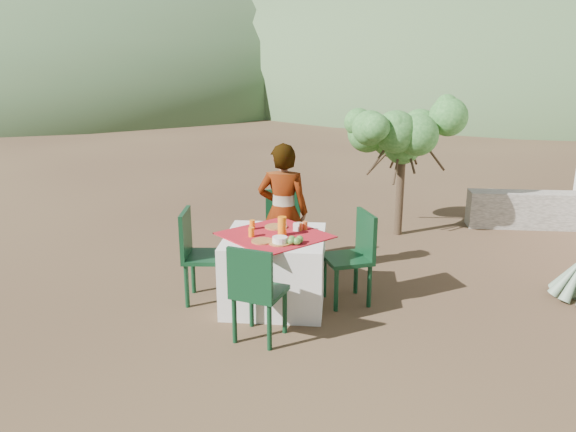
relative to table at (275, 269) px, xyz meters
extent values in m
plane|color=#372119|center=(0.32, -0.34, -0.38)|extent=(160.00, 160.00, 0.00)
cube|color=white|center=(0.00, 0.00, 0.00)|extent=(1.02, 1.02, 0.75)
cube|color=#A61824|center=(0.00, 0.00, 0.38)|extent=(1.30, 1.30, 0.01)
cylinder|color=black|center=(-0.19, 0.88, -0.15)|extent=(0.05, 0.05, 0.46)
cylinder|color=black|center=(0.16, 0.91, -0.15)|extent=(0.05, 0.05, 0.46)
cylinder|color=black|center=(-0.22, 1.23, -0.15)|extent=(0.05, 0.05, 0.46)
cylinder|color=black|center=(0.13, 1.25, -0.15)|extent=(0.05, 0.05, 0.46)
cube|color=black|center=(-0.03, 1.07, 0.08)|extent=(0.46, 0.46, 0.04)
cube|color=black|center=(-0.04, 1.26, 0.33)|extent=(0.43, 0.07, 0.45)
cylinder|color=black|center=(0.17, -0.66, -0.15)|extent=(0.05, 0.05, 0.46)
cylinder|color=black|center=(-0.16, -0.56, -0.15)|extent=(0.05, 0.05, 0.46)
cylinder|color=black|center=(0.07, -0.99, -0.15)|extent=(0.05, 0.05, 0.46)
cylinder|color=black|center=(-0.26, -0.89, -0.15)|extent=(0.05, 0.05, 0.46)
cube|color=black|center=(-0.05, -0.77, 0.08)|extent=(0.54, 0.54, 0.04)
cube|color=black|center=(-0.10, -0.96, 0.33)|extent=(0.42, 0.17, 0.45)
cylinder|color=black|center=(-0.53, -0.17, -0.13)|extent=(0.05, 0.05, 0.49)
cylinder|color=black|center=(-0.56, 0.20, -0.13)|extent=(0.05, 0.05, 0.49)
cylinder|color=black|center=(-0.90, -0.20, -0.13)|extent=(0.05, 0.05, 0.49)
cylinder|color=black|center=(-0.93, 0.17, -0.13)|extent=(0.05, 0.05, 0.49)
cube|color=black|center=(-0.73, 0.00, 0.11)|extent=(0.49, 0.49, 0.04)
cube|color=black|center=(-0.93, -0.01, 0.37)|extent=(0.08, 0.46, 0.48)
cylinder|color=black|center=(0.52, 0.20, -0.14)|extent=(0.05, 0.05, 0.48)
cylinder|color=black|center=(0.65, -0.14, -0.14)|extent=(0.05, 0.05, 0.48)
cylinder|color=black|center=(0.86, 0.33, -0.14)|extent=(0.05, 0.05, 0.48)
cylinder|color=black|center=(0.99, -0.01, -0.14)|extent=(0.05, 0.05, 0.48)
cube|color=black|center=(0.75, 0.10, 0.10)|extent=(0.58, 0.58, 0.04)
cube|color=black|center=(0.94, 0.17, 0.36)|extent=(0.20, 0.44, 0.47)
imported|color=#8C6651|center=(0.01, 0.71, 0.42)|extent=(0.60, 0.40, 1.60)
cylinder|color=#3E301F|center=(1.52, 2.52, 0.28)|extent=(0.11, 0.11, 1.31)
sphere|color=#225920|center=(1.52, 2.52, 0.93)|extent=(0.56, 0.56, 0.56)
sphere|color=#225920|center=(2.03, 2.52, 1.07)|extent=(0.52, 0.52, 0.52)
sphere|color=#225920|center=(1.05, 2.61, 1.03)|extent=(0.49, 0.49, 0.49)
sphere|color=#225920|center=(1.61, 3.03, 1.12)|extent=(0.51, 0.51, 0.51)
sphere|color=#225920|center=(1.56, 2.05, 0.98)|extent=(0.45, 0.45, 0.45)
cone|color=gray|center=(3.26, 0.58, -0.11)|extent=(0.21, 0.40, 0.57)
cone|color=gray|center=(3.18, 0.53, -0.11)|extent=(0.36, 0.31, 0.58)
cone|color=gray|center=(3.15, 0.44, -0.11)|extent=(0.41, 0.14, 0.56)
cone|color=gray|center=(3.18, 0.35, -0.11)|extent=(0.37, 0.29, 0.58)
cube|color=gray|center=(3.92, 3.06, -0.10)|extent=(2.60, 0.35, 0.55)
ellipsoid|color=#3A502D|center=(-17.68, 29.66, -0.38)|extent=(40.00, 40.00, 16.00)
ellipsoid|color=#3A502D|center=(12.32, 35.66, -0.38)|extent=(48.00, 48.00, 20.00)
ellipsoid|color=gray|center=(-3.68, 51.66, -0.38)|extent=(60.00, 60.00, 24.00)
cylinder|color=brown|center=(-0.01, 0.25, 0.39)|extent=(0.24, 0.24, 0.01)
cylinder|color=brown|center=(-0.09, -0.24, 0.39)|extent=(0.22, 0.22, 0.01)
cylinder|color=orange|center=(-0.26, 0.16, 0.43)|extent=(0.06, 0.06, 0.10)
cylinder|color=orange|center=(-0.23, -0.09, 0.43)|extent=(0.06, 0.06, 0.10)
cylinder|color=orange|center=(0.08, -0.02, 0.48)|extent=(0.09, 0.09, 0.20)
cylinder|color=brown|center=(0.09, -0.28, 0.39)|extent=(0.22, 0.22, 0.01)
cylinder|color=white|center=(0.09, -0.28, 0.42)|extent=(0.15, 0.15, 0.06)
cylinder|color=#C95B23|center=(0.25, 0.16, 0.42)|extent=(0.05, 0.05, 0.08)
cylinder|color=#C95B23|center=(0.30, 0.20, 0.43)|extent=(0.06, 0.06, 0.09)
cube|color=white|center=(0.21, 0.15, 0.42)|extent=(0.07, 0.05, 0.08)
sphere|color=#4A822F|center=(0.20, -0.25, 0.42)|extent=(0.08, 0.08, 0.08)
sphere|color=#4A822F|center=(0.28, -0.24, 0.42)|extent=(0.08, 0.08, 0.08)
sphere|color=#4A822F|center=(0.26, -0.30, 0.42)|extent=(0.08, 0.08, 0.08)
sphere|color=#4A822F|center=(0.20, -0.30, 0.42)|extent=(0.08, 0.08, 0.08)
camera|label=1|loc=(0.66, -5.45, 2.17)|focal=35.00mm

